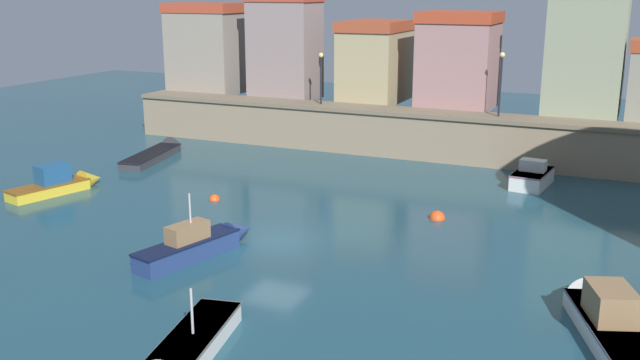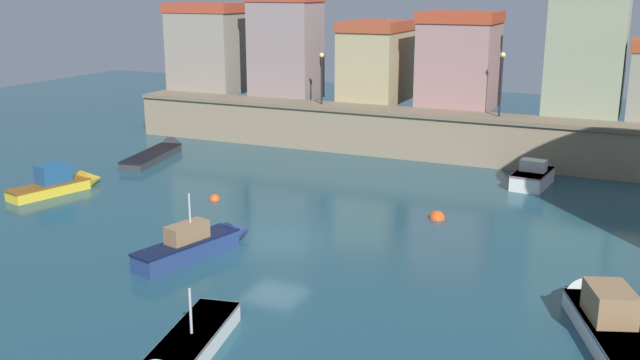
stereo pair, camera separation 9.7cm
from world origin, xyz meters
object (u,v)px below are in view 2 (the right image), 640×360
object	(u,v)px
moored_boat_5	(600,312)
quay_lamp_1	(502,75)
quay_lamp_0	(322,70)
moored_boat_2	(160,152)
moored_boat_4	(199,243)
moored_boat_6	(61,183)
mooring_buoy_1	(437,219)
moored_boat_0	(180,357)
moored_boat_3	(535,175)
mooring_buoy_0	(215,200)

from	to	relation	value
moored_boat_5	quay_lamp_1	bearing A→B (deg)	-1.10
quay_lamp_0	moored_boat_2	world-z (taller)	quay_lamp_0
moored_boat_4	moored_boat_6	bearing A→B (deg)	82.18
moored_boat_2	mooring_buoy_1	bearing A→B (deg)	-116.04
moored_boat_0	moored_boat_6	world-z (taller)	moored_boat_0
quay_lamp_0	moored_boat_2	xyz separation A→B (m)	(-8.31, -6.60, -4.90)
quay_lamp_1	mooring_buoy_1	world-z (taller)	quay_lamp_1
quay_lamp_0	moored_boat_5	bearing A→B (deg)	-47.41
moored_boat_0	moored_boat_5	world-z (taller)	moored_boat_0
moored_boat_6	mooring_buoy_1	world-z (taller)	moored_boat_6
moored_boat_2	quay_lamp_0	bearing A→B (deg)	-62.46
quay_lamp_1	quay_lamp_0	bearing A→B (deg)	180.00
moored_boat_2	quay_lamp_1	bearing A→B (deg)	-82.60
moored_boat_6	mooring_buoy_1	xyz separation A→B (m)	(19.23, 3.67, -0.49)
moored_boat_5	mooring_buoy_1	xyz separation A→B (m)	(-7.63, 8.62, -0.50)
moored_boat_2	moored_boat_4	distance (m)	18.29
moored_boat_6	quay_lamp_1	bearing A→B (deg)	-36.51
moored_boat_0	mooring_buoy_1	distance (m)	16.50
moored_boat_3	mooring_buoy_0	distance (m)	17.38
moored_boat_0	moored_boat_2	world-z (taller)	moored_boat_0
quay_lamp_1	moored_boat_0	size ratio (longest dim) A/B	0.63
moored_boat_4	moored_boat_5	distance (m)	15.09
moored_boat_3	moored_boat_6	size ratio (longest dim) A/B	0.81
quay_lamp_0	moored_boat_3	xyz separation A→B (m)	(14.44, -3.69, -4.67)
quay_lamp_1	moored_boat_4	bearing A→B (deg)	-111.16
quay_lamp_1	mooring_buoy_1	bearing A→B (deg)	-92.02
quay_lamp_0	moored_boat_0	world-z (taller)	quay_lamp_0
moored_boat_0	mooring_buoy_1	xyz separation A→B (m)	(3.00, 16.23, -0.33)
mooring_buoy_0	moored_boat_4	bearing A→B (deg)	-62.01
quay_lamp_0	mooring_buoy_0	bearing A→B (deg)	-89.52
mooring_buoy_0	mooring_buoy_1	bearing A→B (deg)	8.34
moored_boat_2	moored_boat_5	distance (m)	30.50
moored_boat_4	mooring_buoy_0	size ratio (longest dim) A/B	10.52
moored_boat_0	moored_boat_6	distance (m)	20.52
quay_lamp_1	moored_boat_4	world-z (taller)	quay_lamp_1
moored_boat_4	mooring_buoy_0	world-z (taller)	moored_boat_4
moored_boat_0	mooring_buoy_1	world-z (taller)	moored_boat_0
moored_boat_4	mooring_buoy_0	bearing A→B (deg)	42.36
moored_boat_5	moored_boat_6	size ratio (longest dim) A/B	1.18
moored_boat_2	mooring_buoy_0	distance (m)	10.89
moored_boat_0	moored_boat_6	bearing A→B (deg)	-139.05
moored_boat_3	mooring_buoy_1	distance (m)	8.82
moored_boat_5	mooring_buoy_1	world-z (taller)	moored_boat_5
moored_boat_3	moored_boat_5	size ratio (longest dim) A/B	0.68
quay_lamp_1	moored_boat_5	bearing A→B (deg)	-70.61
quay_lamp_0	moored_boat_3	size ratio (longest dim) A/B	0.77
mooring_buoy_0	mooring_buoy_1	size ratio (longest dim) A/B	0.76
quay_lamp_0	mooring_buoy_1	distance (m)	17.13
quay_lamp_0	moored_boat_5	distance (m)	28.23
moored_boat_3	mooring_buoy_0	size ratio (longest dim) A/B	7.62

